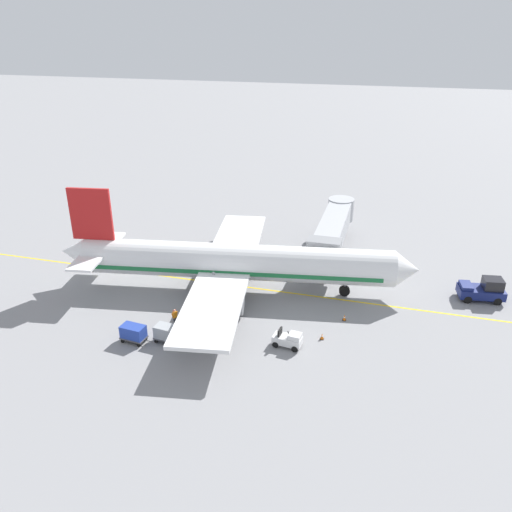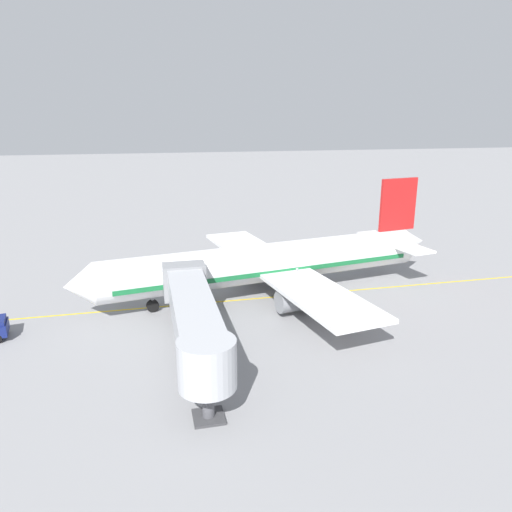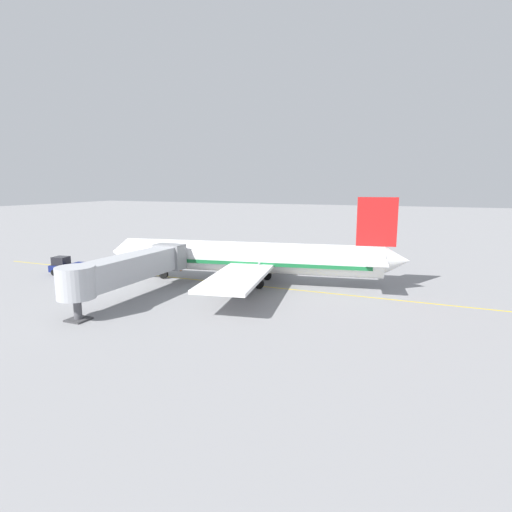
% 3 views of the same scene
% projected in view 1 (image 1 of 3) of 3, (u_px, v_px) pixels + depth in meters
% --- Properties ---
extents(ground_plane, '(400.00, 400.00, 0.00)m').
position_uv_depth(ground_plane, '(242.00, 286.00, 54.69)').
color(ground_plane, gray).
extents(gate_lead_in_line, '(0.24, 80.00, 0.01)m').
position_uv_depth(gate_lead_in_line, '(242.00, 286.00, 54.69)').
color(gate_lead_in_line, gold).
rests_on(gate_lead_in_line, ground).
extents(parked_airliner, '(30.45, 37.25, 10.63)m').
position_uv_depth(parked_airliner, '(234.00, 262.00, 52.72)').
color(parked_airliner, white).
rests_on(parked_airliner, ground).
extents(jet_bridge, '(17.11, 3.50, 4.98)m').
position_uv_depth(jet_bridge, '(333.00, 228.00, 60.83)').
color(jet_bridge, '#A8AAAF').
rests_on(jet_bridge, ground).
extents(pushback_tractor, '(2.83, 4.68, 2.40)m').
position_uv_depth(pushback_tractor, '(483.00, 290.00, 51.69)').
color(pushback_tractor, navy).
rests_on(pushback_tractor, ground).
extents(baggage_tug_lead, '(1.53, 2.62, 1.62)m').
position_uv_depth(baggage_tug_lead, '(288.00, 339.00, 44.26)').
color(baggage_tug_lead, silver).
rests_on(baggage_tug_lead, ground).
extents(baggage_cart_front, '(1.52, 2.95, 1.58)m').
position_uv_depth(baggage_cart_front, '(167.00, 333.00, 44.82)').
color(baggage_cart_front, '#4C4C51').
rests_on(baggage_cart_front, ground).
extents(baggage_cart_second_in_train, '(1.52, 2.95, 1.58)m').
position_uv_depth(baggage_cart_second_in_train, '(133.00, 332.00, 44.87)').
color(baggage_cart_second_in_train, '#4C4C51').
rests_on(baggage_cart_second_in_train, ground).
extents(ground_crew_wing_walker, '(0.68, 0.42, 1.69)m').
position_uv_depth(ground_crew_wing_walker, '(175.00, 316.00, 47.30)').
color(ground_crew_wing_walker, '#232328').
rests_on(ground_crew_wing_walker, ground).
extents(safety_cone_nose_left, '(0.36, 0.36, 0.59)m').
position_uv_depth(safety_cone_nose_left, '(344.00, 318.00, 48.36)').
color(safety_cone_nose_left, black).
rests_on(safety_cone_nose_left, ground).
extents(safety_cone_nose_right, '(0.36, 0.36, 0.59)m').
position_uv_depth(safety_cone_nose_right, '(322.00, 336.00, 45.47)').
color(safety_cone_nose_right, black).
rests_on(safety_cone_nose_right, ground).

